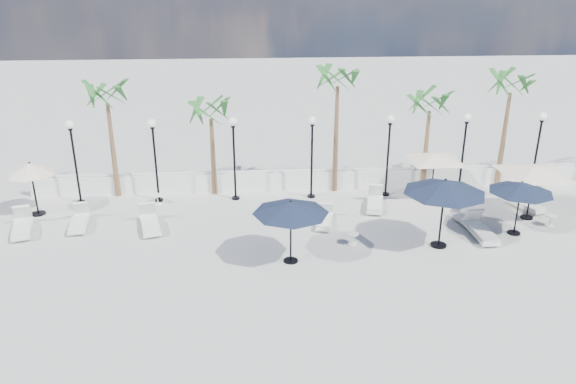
{
  "coord_description": "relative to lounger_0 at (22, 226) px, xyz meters",
  "views": [
    {
      "loc": [
        -2.69,
        -17.53,
        9.91
      ],
      "look_at": [
        -1.28,
        3.46,
        1.5
      ],
      "focal_mm": 35.0,
      "sensor_mm": 36.0,
      "label": 1
    }
  ],
  "objects": [
    {
      "name": "lounger_7",
      "position": [
        21.26,
        1.02,
        -0.03
      ],
      "size": [
        1.32,
        2.03,
        0.73
      ],
      "rotation": [
        0.0,
        0.0,
        0.4
      ],
      "color": "white",
      "rests_on": "ground"
    },
    {
      "name": "lounger_0",
      "position": [
        0.0,
        0.0,
        0.0
      ],
      "size": [
        1.26,
        2.25,
        0.8
      ],
      "rotation": [
        0.0,
        0.0,
        0.28
      ],
      "color": "white",
      "rests_on": "ground"
    },
    {
      "name": "lamppost_3",
      "position": [
        12.01,
        2.95,
        2.22
      ],
      "size": [
        0.36,
        0.36,
        3.84
      ],
      "color": "black",
      "rests_on": "ground"
    },
    {
      "name": "lamppost_2",
      "position": [
        8.51,
        2.95,
        2.22
      ],
      "size": [
        0.36,
        0.36,
        3.84
      ],
      "color": "black",
      "rests_on": "ground"
    },
    {
      "name": "parasol_navy_right",
      "position": [
        19.73,
        -1.43,
        1.71
      ],
      "size": [
        2.51,
        2.51,
        2.25
      ],
      "color": "black",
      "rests_on": "ground"
    },
    {
      "name": "balustrade",
      "position": [
        12.01,
        3.95,
        0.2
      ],
      "size": [
        26.0,
        0.3,
        1.01
      ],
      "color": "white",
      "rests_on": "ground"
    },
    {
      "name": "ground",
      "position": [
        12.01,
        -3.55,
        -0.27
      ],
      "size": [
        100.0,
        100.0,
        0.0
      ],
      "primitive_type": "plane",
      "color": "#A7A7A2",
      "rests_on": "ground"
    },
    {
      "name": "side_table_0",
      "position": [
        5.01,
        2.57,
        0.0
      ],
      "size": [
        0.46,
        0.46,
        0.45
      ],
      "color": "white",
      "rests_on": "ground"
    },
    {
      "name": "lounger_4",
      "position": [
        14.7,
        1.51,
        -0.01
      ],
      "size": [
        1.14,
        2.19,
        0.78
      ],
      "rotation": [
        0.0,
        0.0,
        -0.23
      ],
      "color": "white",
      "rests_on": "ground"
    },
    {
      "name": "lounger_1",
      "position": [
        5.08,
        -0.01,
        -0.0
      ],
      "size": [
        1.2,
        2.24,
        0.8
      ],
      "rotation": [
        0.0,
        0.0,
        0.25
      ],
      "color": "white",
      "rests_on": "ground"
    },
    {
      "name": "palm_0",
      "position": [
        3.01,
        3.75,
        4.26
      ],
      "size": [
        2.6,
        2.6,
        5.5
      ],
      "color": "brown",
      "rests_on": "ground"
    },
    {
      "name": "palm_4",
      "position": [
        21.21,
        3.75,
        4.46
      ],
      "size": [
        2.6,
        2.6,
        5.7
      ],
      "color": "brown",
      "rests_on": "ground"
    },
    {
      "name": "side_table_2",
      "position": [
        21.52,
        -0.84,
        0.01
      ],
      "size": [
        0.48,
        0.48,
        0.47
      ],
      "color": "white",
      "rests_on": "ground"
    },
    {
      "name": "lamppost_5",
      "position": [
        19.01,
        2.95,
        2.22
      ],
      "size": [
        0.36,
        0.36,
        3.84
      ],
      "color": "black",
      "rests_on": "ground"
    },
    {
      "name": "parasol_navy_mid",
      "position": [
        16.37,
        -2.29,
        2.16
      ],
      "size": [
        3.08,
        3.08,
        2.76
      ],
      "color": "black",
      "rests_on": "ground"
    },
    {
      "name": "lamppost_0",
      "position": [
        1.51,
        2.95,
        2.22
      ],
      "size": [
        0.36,
        0.36,
        3.84
      ],
      "color": "black",
      "rests_on": "ground"
    },
    {
      "name": "parasol_navy_left",
      "position": [
        10.62,
        -3.14,
        1.85
      ],
      "size": [
        2.73,
        2.73,
        2.41
      ],
      "color": "black",
      "rests_on": "ground"
    },
    {
      "name": "parasol_cream_sq_b",
      "position": [
        17.6,
        2.65,
        1.81
      ],
      "size": [
        4.5,
        4.5,
        2.26
      ],
      "color": "black",
      "rests_on": "ground"
    },
    {
      "name": "palm_2",
      "position": [
        13.21,
        3.75,
        4.85
      ],
      "size": [
        2.6,
        2.6,
        6.1
      ],
      "color": "brown",
      "rests_on": "ground"
    },
    {
      "name": "palm_3",
      "position": [
        17.51,
        3.75,
        3.68
      ],
      "size": [
        2.6,
        2.6,
        4.9
      ],
      "color": "brown",
      "rests_on": "ground"
    },
    {
      "name": "lamppost_4",
      "position": [
        15.51,
        2.95,
        2.22
      ],
      "size": [
        0.36,
        0.36,
        3.84
      ],
      "color": "black",
      "rests_on": "ground"
    },
    {
      "name": "side_table_1",
      "position": [
        13.08,
        -1.94,
        0.01
      ],
      "size": [
        0.47,
        0.47,
        0.46
      ],
      "color": "white",
      "rests_on": "ground"
    },
    {
      "name": "lounger_3",
      "position": [
        12.25,
        -0.08,
        -0.04
      ],
      "size": [
        0.94,
        1.87,
        0.67
      ],
      "rotation": [
        0.0,
        0.0,
        -0.21
      ],
      "color": "white",
      "rests_on": "ground"
    },
    {
      "name": "palm_1",
      "position": [
        7.51,
        3.75,
        3.48
      ],
      "size": [
        2.6,
        2.6,
        4.7
      ],
      "color": "brown",
      "rests_on": "ground"
    },
    {
      "name": "parasol_cream_small",
      "position": [
        0.01,
        1.78,
        1.78
      ],
      "size": [
        1.95,
        1.95,
        2.4
      ],
      "color": "black",
      "rests_on": "ground"
    },
    {
      "name": "parasol_cream_sq_a",
      "position": [
        20.93,
        -0.01,
        2.06
      ],
      "size": [
        5.12,
        5.12,
        2.51
      ],
      "color": "black",
      "rests_on": "ground"
    },
    {
      "name": "lamppost_6",
      "position": [
        22.51,
        2.95,
        2.22
      ],
      "size": [
        0.36,
        0.36,
        3.84
      ],
      "color": "black",
      "rests_on": "ground"
    },
    {
      "name": "lounger_5",
      "position": [
        18.28,
        -1.64,
        -0.0
      ],
      "size": [
        0.76,
        2.16,
        0.8
      ],
      "rotation": [
        0.0,
        0.0,
        0.03
      ],
      "color": "white",
      "rests_on": "ground"
    },
    {
      "name": "lamppost_1",
      "position": [
        5.01,
        2.95,
        2.22
      ],
      "size": [
        0.36,
        0.36,
        3.84
      ],
      "color": "black",
      "rests_on": "ground"
    },
    {
      "name": "lounger_6",
      "position": [
        18.1,
        -0.36,
        -0.06
      ],
      "size": [
        0.92,
        1.75,
        0.62
      ],
      "rotation": [
        0.0,
        0.0,
        0.24
      ],
      "color": "white",
      "rests_on": "ground"
    },
    {
      "name": "lounger_2",
      "position": [
        2.15,
        0.38,
        -0.02
      ],
      "size": [
        0.91,
        2.08,
        0.75
      ],
      "rotation": [
        0.0,
        0.0,
        0.13
      ],
      "color": "white",
      "rests_on": "ground"
    }
  ]
}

